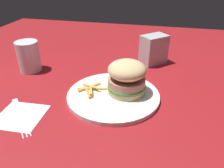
# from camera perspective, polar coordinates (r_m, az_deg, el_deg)

# --- Properties ---
(ground_plane) EXTENTS (1.60, 1.60, 0.00)m
(ground_plane) POSITION_cam_1_polar(r_m,az_deg,el_deg) (0.62, 0.49, -3.08)
(ground_plane) COLOR maroon
(plate) EXTENTS (0.26, 0.26, 0.01)m
(plate) POSITION_cam_1_polar(r_m,az_deg,el_deg) (0.61, 0.00, -2.94)
(plate) COLOR white
(plate) RESTS_ON ground_plane
(sandwich) EXTENTS (0.11, 0.11, 0.09)m
(sandwich) POSITION_cam_1_polar(r_m,az_deg,el_deg) (0.59, 3.87, 1.81)
(sandwich) COLOR tan
(sandwich) RESTS_ON plate
(fries_pile) EXTENTS (0.08, 0.09, 0.01)m
(fries_pile) POSITION_cam_1_polar(r_m,az_deg,el_deg) (0.62, -5.56, -1.28)
(fries_pile) COLOR #E5B251
(fries_pile) RESTS_ON plate
(napkin) EXTENTS (0.11, 0.11, 0.00)m
(napkin) POSITION_cam_1_polar(r_m,az_deg,el_deg) (0.59, -22.75, -7.64)
(napkin) COLOR white
(napkin) RESTS_ON ground_plane
(fork) EXTENTS (0.13, 0.14, 0.00)m
(fork) POSITION_cam_1_polar(r_m,az_deg,el_deg) (0.59, -22.77, -7.53)
(fork) COLOR silver
(fork) RESTS_ON napkin
(drink_glass) EXTENTS (0.07, 0.07, 0.10)m
(drink_glass) POSITION_cam_1_polar(r_m,az_deg,el_deg) (0.80, -20.82, 6.46)
(drink_glass) COLOR silver
(drink_glass) RESTS_ON ground_plane
(napkin_dispenser) EXTENTS (0.11, 0.11, 0.10)m
(napkin_dispenser) POSITION_cam_1_polar(r_m,az_deg,el_deg) (0.82, 10.79, 8.79)
(napkin_dispenser) COLOR #B7BABF
(napkin_dispenser) RESTS_ON ground_plane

